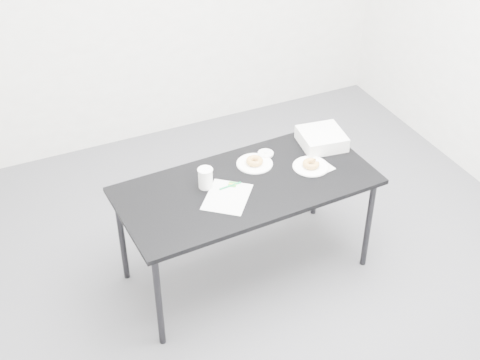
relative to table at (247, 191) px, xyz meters
name	(u,v)px	position (x,y,z in m)	size (l,w,h in m)	color
floor	(262,283)	(0.04, -0.15, -0.64)	(4.00, 4.00, 0.00)	#46474B
table	(247,191)	(0.00, 0.00, 0.00)	(1.56, 0.79, 0.70)	black
scorecard	(227,197)	(-0.16, -0.07, 0.05)	(0.24, 0.30, 0.00)	silver
logo_patch	(232,184)	(-0.08, 0.03, 0.06)	(0.05, 0.05, 0.00)	green
pen	(230,186)	(-0.10, 0.02, 0.06)	(0.01, 0.01, 0.14)	#0C8B49
napkin	(318,167)	(0.47, -0.03, 0.05)	(0.15, 0.15, 0.00)	silver
plate_near	(311,166)	(0.43, -0.01, 0.06)	(0.22, 0.22, 0.01)	white
donut_near	(311,164)	(0.43, -0.01, 0.08)	(0.10, 0.10, 0.03)	#D08642
plate_far	(255,164)	(0.13, 0.16, 0.06)	(0.22, 0.22, 0.01)	white
donut_far	(255,161)	(0.13, 0.16, 0.08)	(0.10, 0.10, 0.03)	#D08642
coffee_cup	(205,178)	(-0.23, 0.08, 0.12)	(0.08, 0.08, 0.13)	white
cup_lid	(266,154)	(0.24, 0.23, 0.06)	(0.10, 0.10, 0.01)	white
bakery_box	(322,139)	(0.61, 0.18, 0.10)	(0.27, 0.27, 0.09)	white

